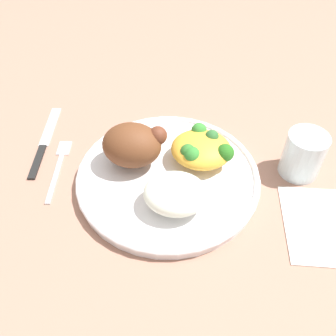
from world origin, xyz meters
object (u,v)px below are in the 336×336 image
object	(u,v)px
mac_cheese_with_broccoli	(202,148)
knife	(43,146)
napkin	(317,224)
plate	(168,176)
fork	(59,166)
roasted_chicken	(133,145)
water_glass	(303,155)
rice_pile	(176,194)

from	to	relation	value
mac_cheese_with_broccoli	knife	size ratio (longest dim) A/B	0.53
mac_cheese_with_broccoli	napkin	world-z (taller)	mac_cheese_with_broccoli
plate	fork	world-z (taller)	plate
roasted_chicken	water_glass	size ratio (longest dim) A/B	1.33
rice_pile	fork	size ratio (longest dim) A/B	0.64
fork	water_glass	xyz separation A→B (m)	(0.40, 0.03, 0.04)
knife	napkin	distance (m)	0.47
plate	fork	bearing A→B (deg)	176.46
plate	rice_pile	world-z (taller)	rice_pile
rice_pile	knife	bearing A→B (deg)	154.83
knife	plate	bearing A→B (deg)	-13.68
fork	knife	xyz separation A→B (m)	(-0.04, 0.04, 0.00)
plate	knife	bearing A→B (deg)	166.32
roasted_chicken	mac_cheese_with_broccoli	xyz separation A→B (m)	(0.11, 0.02, -0.01)
mac_cheese_with_broccoli	knife	distance (m)	0.28
roasted_chicken	rice_pile	distance (m)	0.11
mac_cheese_with_broccoli	fork	size ratio (longest dim) A/B	0.70
mac_cheese_with_broccoli	water_glass	bearing A→B (deg)	2.43
rice_pile	mac_cheese_with_broccoli	world-z (taller)	same
plate	knife	world-z (taller)	plate
plate	napkin	xyz separation A→B (m)	(0.22, -0.06, -0.01)
rice_pile	fork	bearing A→B (deg)	160.62
rice_pile	napkin	bearing A→B (deg)	-0.41
plate	napkin	bearing A→B (deg)	-15.34
roasted_chicken	plate	bearing A→B (deg)	-20.12
water_glass	mac_cheese_with_broccoli	bearing A→B (deg)	-177.57
rice_pile	mac_cheese_with_broccoli	xyz separation A→B (m)	(0.03, 0.10, -0.00)
plate	mac_cheese_with_broccoli	size ratio (longest dim) A/B	2.91
roasted_chicken	knife	xyz separation A→B (m)	(-0.17, 0.03, -0.05)
roasted_chicken	rice_pile	bearing A→B (deg)	-47.43
plate	water_glass	xyz separation A→B (m)	(0.21, 0.05, 0.03)
plate	mac_cheese_with_broccoli	bearing A→B (deg)	37.10
fork	water_glass	distance (m)	0.40
roasted_chicken	water_glass	bearing A→B (deg)	5.18
water_glass	napkin	bearing A→B (deg)	-82.87
knife	mac_cheese_with_broccoli	bearing A→B (deg)	-3.56
plate	roasted_chicken	distance (m)	0.08
roasted_chicken	mac_cheese_with_broccoli	bearing A→B (deg)	9.21
rice_pile	knife	world-z (taller)	rice_pile
mac_cheese_with_broccoli	fork	distance (m)	0.24
knife	rice_pile	bearing A→B (deg)	-25.17
napkin	mac_cheese_with_broccoli	bearing A→B (deg)	150.06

